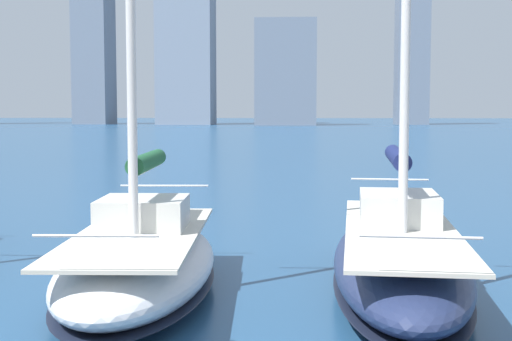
# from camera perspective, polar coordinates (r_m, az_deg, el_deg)

# --- Properties ---
(city_skyline) EXTENTS (171.26, 21.81, 49.63)m
(city_skyline) POSITION_cam_1_polar(r_m,az_deg,el_deg) (167.41, 1.11, 10.68)
(city_skyline) COLOR slate
(city_skyline) RESTS_ON ground
(sailboat_navy) EXTENTS (2.83, 8.40, 9.38)m
(sailboat_navy) POSITION_cam_1_polar(r_m,az_deg,el_deg) (13.05, 11.39, -6.64)
(sailboat_navy) COLOR navy
(sailboat_navy) RESTS_ON ground
(sailboat_forest) EXTENTS (2.94, 6.99, 9.68)m
(sailboat_forest) POSITION_cam_1_polar(r_m,az_deg,el_deg) (12.74, -9.26, -6.97)
(sailboat_forest) COLOR white
(sailboat_forest) RESTS_ON ground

